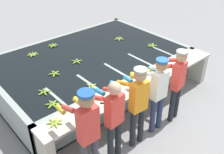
{
  "coord_description": "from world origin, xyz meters",
  "views": [
    {
      "loc": [
        -3.41,
        -2.81,
        3.78
      ],
      "look_at": [
        0.0,
        1.1,
        0.57
      ],
      "focal_mm": 42.0,
      "sensor_mm": 36.0,
      "label": 1
    }
  ],
  "objects_px": {
    "banana_bunch_floating_4": "(44,92)",
    "banana_bunch_ledge_1": "(55,122)",
    "banana_bunch_floating_6": "(53,45)",
    "banana_bunch_floating_7": "(152,45)",
    "banana_bunch_ledge_0": "(172,67)",
    "banana_bunch_floating_1": "(33,54)",
    "worker_3": "(158,89)",
    "worker_2": "(137,100)",
    "banana_bunch_floating_3": "(77,61)",
    "knife_0": "(78,112)",
    "banana_bunch_floating_8": "(91,87)",
    "knife_1": "(107,103)",
    "worker_4": "(176,79)",
    "worker_0": "(87,128)",
    "banana_bunch_floating_2": "(54,74)",
    "worker_1": "(113,115)",
    "banana_bunch_floating_0": "(119,39)",
    "banana_bunch_floating_5": "(52,104)"
  },
  "relations": [
    {
      "from": "banana_bunch_floating_4",
      "to": "banana_bunch_ledge_1",
      "type": "height_order",
      "value": "banana_bunch_ledge_1"
    },
    {
      "from": "banana_bunch_floating_6",
      "to": "banana_bunch_floating_7",
      "type": "distance_m",
      "value": 2.64
    },
    {
      "from": "banana_bunch_ledge_0",
      "to": "banana_bunch_floating_1",
      "type": "bearing_deg",
      "value": 128.26
    },
    {
      "from": "worker_3",
      "to": "worker_2",
      "type": "bearing_deg",
      "value": -178.43
    },
    {
      "from": "banana_bunch_ledge_0",
      "to": "banana_bunch_floating_7",
      "type": "bearing_deg",
      "value": 63.48
    },
    {
      "from": "banana_bunch_floating_3",
      "to": "knife_0",
      "type": "relative_size",
      "value": 0.87
    },
    {
      "from": "worker_3",
      "to": "banana_bunch_floating_8",
      "type": "xyz_separation_m",
      "value": [
        -0.77,
        1.07,
        -0.15
      ]
    },
    {
      "from": "banana_bunch_floating_6",
      "to": "knife_1",
      "type": "xyz_separation_m",
      "value": [
        -0.54,
        -2.87,
        -0.01
      ]
    },
    {
      "from": "worker_4",
      "to": "knife_0",
      "type": "xyz_separation_m",
      "value": [
        -1.97,
        0.62,
        -0.16
      ]
    },
    {
      "from": "worker_0",
      "to": "knife_1",
      "type": "relative_size",
      "value": 6.29
    },
    {
      "from": "banana_bunch_floating_8",
      "to": "banana_bunch_ledge_0",
      "type": "relative_size",
      "value": 1.03
    },
    {
      "from": "banana_bunch_floating_2",
      "to": "knife_0",
      "type": "bearing_deg",
      "value": -104.15
    },
    {
      "from": "banana_bunch_floating_2",
      "to": "banana_bunch_ledge_1",
      "type": "height_order",
      "value": "banana_bunch_ledge_1"
    },
    {
      "from": "worker_4",
      "to": "banana_bunch_floating_4",
      "type": "bearing_deg",
      "value": 143.7
    },
    {
      "from": "banana_bunch_floating_2",
      "to": "worker_1",
      "type": "bearing_deg",
      "value": -91.5
    },
    {
      "from": "banana_bunch_floating_8",
      "to": "banana_bunch_floating_0",
      "type": "bearing_deg",
      "value": 34.54
    },
    {
      "from": "banana_bunch_floating_5",
      "to": "knife_1",
      "type": "relative_size",
      "value": 1.01
    },
    {
      "from": "worker_4",
      "to": "banana_bunch_floating_3",
      "type": "height_order",
      "value": "worker_4"
    },
    {
      "from": "banana_bunch_ledge_1",
      "to": "banana_bunch_floating_8",
      "type": "bearing_deg",
      "value": 22.76
    },
    {
      "from": "worker_3",
      "to": "knife_1",
      "type": "distance_m",
      "value": 1.0
    },
    {
      "from": "knife_0",
      "to": "banana_bunch_floating_0",
      "type": "bearing_deg",
      "value": 35.02
    },
    {
      "from": "banana_bunch_ledge_0",
      "to": "knife_1",
      "type": "distance_m",
      "value": 2.0
    },
    {
      "from": "worker_2",
      "to": "banana_bunch_floating_0",
      "type": "distance_m",
      "value": 3.11
    },
    {
      "from": "banana_bunch_floating_0",
      "to": "worker_1",
      "type": "bearing_deg",
      "value": -134.09
    },
    {
      "from": "banana_bunch_floating_8",
      "to": "knife_1",
      "type": "height_order",
      "value": "banana_bunch_floating_8"
    },
    {
      "from": "worker_4",
      "to": "banana_bunch_floating_1",
      "type": "distance_m",
      "value": 3.56
    },
    {
      "from": "worker_1",
      "to": "worker_2",
      "type": "height_order",
      "value": "worker_2"
    },
    {
      "from": "banana_bunch_floating_1",
      "to": "banana_bunch_floating_8",
      "type": "bearing_deg",
      "value": -83.83
    },
    {
      "from": "banana_bunch_floating_5",
      "to": "banana_bunch_floating_7",
      "type": "xyz_separation_m",
      "value": [
        3.3,
        0.5,
        0.0
      ]
    },
    {
      "from": "worker_0",
      "to": "banana_bunch_floating_3",
      "type": "distance_m",
      "value": 2.61
    },
    {
      "from": "worker_2",
      "to": "knife_0",
      "type": "height_order",
      "value": "worker_2"
    },
    {
      "from": "worker_3",
      "to": "banana_bunch_floating_6",
      "type": "bearing_deg",
      "value": 96.0
    },
    {
      "from": "banana_bunch_floating_5",
      "to": "banana_bunch_ledge_0",
      "type": "bearing_deg",
      "value": -11.67
    },
    {
      "from": "banana_bunch_floating_1",
      "to": "banana_bunch_ledge_1",
      "type": "relative_size",
      "value": 1.0
    },
    {
      "from": "banana_bunch_floating_5",
      "to": "worker_1",
      "type": "bearing_deg",
      "value": -63.41
    },
    {
      "from": "banana_bunch_floating_6",
      "to": "banana_bunch_ledge_0",
      "type": "height_order",
      "value": "banana_bunch_ledge_0"
    },
    {
      "from": "banana_bunch_floating_7",
      "to": "worker_1",
      "type": "bearing_deg",
      "value": -150.41
    },
    {
      "from": "worker_3",
      "to": "banana_bunch_floating_2",
      "type": "distance_m",
      "value": 2.28
    },
    {
      "from": "banana_bunch_floating_2",
      "to": "banana_bunch_floating_5",
      "type": "height_order",
      "value": "same"
    },
    {
      "from": "banana_bunch_floating_1",
      "to": "knife_0",
      "type": "xyz_separation_m",
      "value": [
        -0.43,
        -2.59,
        -0.01
      ]
    },
    {
      "from": "banana_bunch_floating_1",
      "to": "banana_bunch_floating_2",
      "type": "relative_size",
      "value": 1.02
    },
    {
      "from": "worker_3",
      "to": "banana_bunch_ledge_0",
      "type": "height_order",
      "value": "worker_3"
    },
    {
      "from": "banana_bunch_floating_3",
      "to": "banana_bunch_ledge_0",
      "type": "relative_size",
      "value": 1.01
    },
    {
      "from": "banana_bunch_floating_6",
      "to": "banana_bunch_floating_7",
      "type": "bearing_deg",
      "value": -41.15
    },
    {
      "from": "banana_bunch_floating_2",
      "to": "knife_1",
      "type": "xyz_separation_m",
      "value": [
        0.18,
        -1.56,
        -0.01
      ]
    },
    {
      "from": "banana_bunch_floating_5",
      "to": "knife_0",
      "type": "height_order",
      "value": "banana_bunch_floating_5"
    },
    {
      "from": "knife_0",
      "to": "banana_bunch_floating_6",
      "type": "bearing_deg",
      "value": 68.42
    },
    {
      "from": "worker_0",
      "to": "banana_bunch_floating_7",
      "type": "xyz_separation_m",
      "value": [
        3.35,
        1.66,
        -0.24
      ]
    },
    {
      "from": "knife_0",
      "to": "banana_bunch_ledge_0",
      "type": "bearing_deg",
      "value": -1.85
    },
    {
      "from": "banana_bunch_floating_5",
      "to": "worker_4",
      "type": "bearing_deg",
      "value": -26.68
    }
  ]
}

